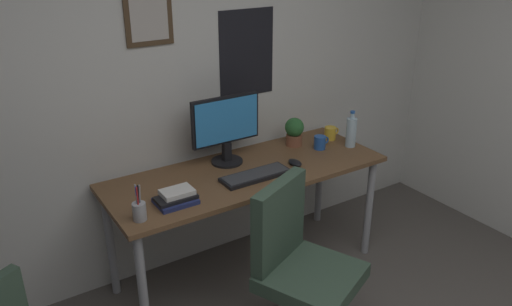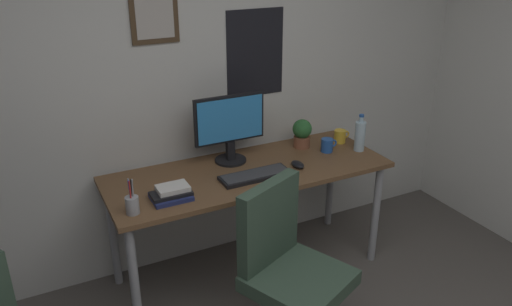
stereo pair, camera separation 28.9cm
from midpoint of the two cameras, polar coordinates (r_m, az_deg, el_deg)
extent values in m
cube|color=silver|center=(3.16, -11.49, 8.75)|extent=(4.40, 0.08, 2.60)
cube|color=#4C3823|center=(2.99, -14.90, 14.80)|extent=(0.28, 0.02, 0.34)
cube|color=beige|center=(2.98, -14.83, 14.78)|extent=(0.22, 0.00, 0.28)
cube|color=black|center=(3.30, -3.61, 11.12)|extent=(0.40, 0.01, 0.56)
cube|color=brown|center=(3.11, -3.66, -2.23)|extent=(1.75, 0.65, 0.03)
cylinder|color=#9EA0A5|center=(2.83, -15.63, -14.90)|extent=(0.05, 0.05, 0.72)
cylinder|color=#9EA0A5|center=(3.52, 10.35, -6.15)|extent=(0.05, 0.05, 0.72)
cylinder|color=#9EA0A5|center=(3.26, -18.61, -9.73)|extent=(0.05, 0.05, 0.72)
cylinder|color=#9EA0A5|center=(3.88, 5.05, -2.96)|extent=(0.05, 0.05, 0.72)
cube|color=#334738|center=(2.67, 3.10, -13.95)|extent=(0.61, 0.61, 0.08)
cube|color=#334738|center=(2.60, -0.60, -7.86)|extent=(0.41, 0.23, 0.45)
cylinder|color=black|center=(3.21, -5.87, -0.99)|extent=(0.20, 0.20, 0.01)
cube|color=black|center=(3.18, -5.92, 0.12)|extent=(0.05, 0.04, 0.12)
cube|color=black|center=(3.11, -6.12, 3.70)|extent=(0.46, 0.02, 0.30)
cube|color=#338CD8|center=(3.09, -5.95, 3.60)|extent=(0.43, 0.00, 0.27)
cube|color=black|center=(3.00, -2.80, -2.63)|extent=(0.43, 0.15, 0.02)
cube|color=#38383A|center=(3.00, -2.81, -2.41)|extent=(0.41, 0.13, 0.00)
ellipsoid|color=black|center=(3.15, 1.82, -1.15)|extent=(0.06, 0.11, 0.04)
cylinder|color=silver|center=(3.44, 8.35, 2.26)|extent=(0.07, 0.07, 0.20)
cylinder|color=silver|center=(3.40, 8.47, 4.15)|extent=(0.03, 0.03, 0.04)
cylinder|color=#2659B2|center=(3.39, 8.49, 4.55)|extent=(0.03, 0.03, 0.01)
cylinder|color=#2659B2|center=(3.40, 4.81, 1.14)|extent=(0.08, 0.08, 0.09)
torus|color=#2659B2|center=(3.42, 5.50, 1.39)|extent=(0.05, 0.01, 0.05)
cylinder|color=yellow|center=(3.57, 6.08, 2.20)|extent=(0.08, 0.08, 0.09)
torus|color=yellow|center=(3.60, 6.74, 2.42)|extent=(0.05, 0.01, 0.05)
cylinder|color=brown|center=(3.45, 1.94, 1.44)|extent=(0.11, 0.11, 0.07)
sphere|color=#2D6B33|center=(3.41, 1.96, 2.88)|extent=(0.13, 0.13, 0.13)
ellipsoid|color=#287A38|center=(3.41, 1.30, 3.25)|extent=(0.07, 0.08, 0.02)
ellipsoid|color=#287A38|center=(3.45, 2.13, 3.18)|extent=(0.07, 0.08, 0.02)
ellipsoid|color=#287A38|center=(3.38, 1.88, 2.62)|extent=(0.08, 0.07, 0.02)
cylinder|color=#9EA0A5|center=(2.65, -16.12, -6.46)|extent=(0.07, 0.07, 0.09)
cylinder|color=#263FBF|center=(2.62, -16.43, -5.01)|extent=(0.01, 0.01, 0.13)
cylinder|color=red|center=(2.61, -16.35, -5.09)|extent=(0.01, 0.01, 0.13)
cylinder|color=black|center=(2.63, -16.21, -4.86)|extent=(0.01, 0.01, 0.13)
cylinder|color=#9EA0A5|center=(2.62, -16.11, -4.84)|extent=(0.01, 0.03, 0.14)
cylinder|color=#9EA0A5|center=(2.61, -16.44, -4.92)|extent=(0.01, 0.02, 0.14)
cube|color=navy|center=(2.78, -12.03, -5.40)|extent=(0.21, 0.17, 0.02)
cube|color=black|center=(2.77, -12.02, -5.04)|extent=(0.22, 0.12, 0.02)
cube|color=silver|center=(2.77, -11.87, -4.41)|extent=(0.17, 0.12, 0.03)
camera|label=1|loc=(0.14, -92.79, -1.21)|focal=35.43mm
camera|label=2|loc=(0.14, 87.21, 1.21)|focal=35.43mm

